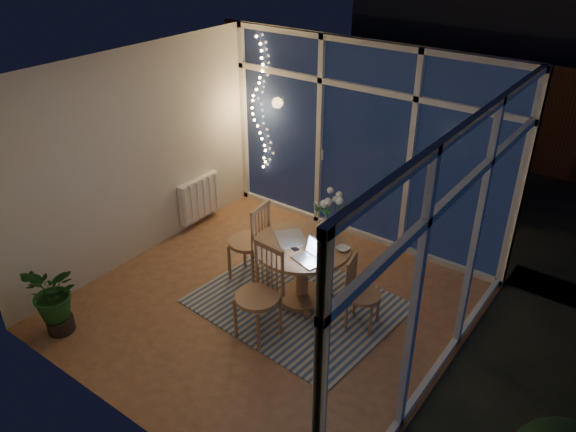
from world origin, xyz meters
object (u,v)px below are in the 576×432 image
object	(u,v)px
chair_front	(257,295)
laptop	(308,251)
chair_left	(248,240)
potted_plant	(55,301)
flower_vase	(326,225)
dining_table	(302,273)
chair_right	(364,294)

from	to	relation	value
chair_front	laptop	distance (m)	0.68
chair_left	potted_plant	xyz separation A→B (m)	(-0.97, -1.94, -0.14)
chair_left	flower_vase	bearing A→B (deg)	105.91
chair_left	potted_plant	bearing A→B (deg)	-33.76
dining_table	potted_plant	world-z (taller)	potted_plant
chair_right	chair_front	world-z (taller)	chair_front
dining_table	chair_left	bearing A→B (deg)	-179.13
dining_table	chair_left	distance (m)	0.79
laptop	flower_vase	bearing A→B (deg)	121.81
chair_front	laptop	size ratio (longest dim) A/B	3.35
dining_table	laptop	bearing A→B (deg)	-44.84
chair_front	flower_vase	xyz separation A→B (m)	(0.08, 1.12, 0.32)
chair_left	chair_front	world-z (taller)	chair_front
chair_front	potted_plant	distance (m)	2.10
potted_plant	chair_front	bearing A→B (deg)	34.12
dining_table	laptop	size ratio (longest dim) A/B	3.48
chair_left	chair_front	size ratio (longest dim) A/B	0.99
chair_front	laptop	world-z (taller)	chair_front
chair_right	chair_front	distance (m)	1.11
flower_vase	potted_plant	bearing A→B (deg)	-128.27
flower_vase	chair_left	bearing A→B (deg)	-156.87
chair_right	potted_plant	size ratio (longest dim) A/B	1.10
flower_vase	chair_right	bearing A→B (deg)	-25.69
chair_right	flower_vase	world-z (taller)	flower_vase
dining_table	laptop	xyz separation A→B (m)	(0.23, -0.23, 0.48)
chair_left	chair_right	size ratio (longest dim) A/B	1.24
laptop	potted_plant	bearing A→B (deg)	-122.37
chair_left	flower_vase	xyz separation A→B (m)	(0.85, 0.36, 0.33)
chair_right	potted_plant	distance (m)	3.19
dining_table	chair_left	size ratio (longest dim) A/B	1.05
chair_front	flower_vase	size ratio (longest dim) A/B	4.97
laptop	potted_plant	size ratio (longest dim) A/B	0.41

